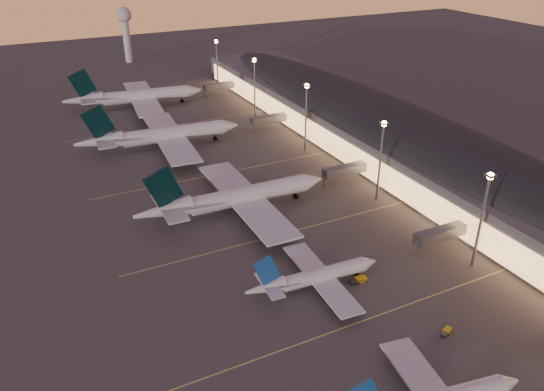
{
  "coord_description": "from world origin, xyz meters",
  "views": [
    {
      "loc": [
        -58.71,
        -76.55,
        77.03
      ],
      "look_at": [
        2.0,
        45.0,
        7.0
      ],
      "focal_mm": 35.0,
      "sensor_mm": 36.0,
      "label": 1
    }
  ],
  "objects_px": {
    "airliner_wide_near": "(234,198)",
    "radar_tower": "(125,25)",
    "baggage_tug_d": "(446,332)",
    "airliner_narrow_north": "(314,277)",
    "airliner_wide_far": "(135,97)",
    "baggage_tug_c": "(359,280)",
    "airliner_wide_mid": "(160,136)"
  },
  "relations": [
    {
      "from": "airliner_wide_near",
      "to": "radar_tower",
      "type": "relative_size",
      "value": 1.82
    },
    {
      "from": "baggage_tug_d",
      "to": "airliner_wide_near",
      "type": "bearing_deg",
      "value": 83.62
    },
    {
      "from": "airliner_narrow_north",
      "to": "airliner_wide_far",
      "type": "height_order",
      "value": "airliner_wide_far"
    },
    {
      "from": "airliner_wide_far",
      "to": "baggage_tug_c",
      "type": "bearing_deg",
      "value": -78.47
    },
    {
      "from": "airliner_wide_near",
      "to": "baggage_tug_d",
      "type": "height_order",
      "value": "airliner_wide_near"
    },
    {
      "from": "airliner_wide_near",
      "to": "airliner_wide_far",
      "type": "distance_m",
      "value": 114.21
    },
    {
      "from": "airliner_narrow_north",
      "to": "airliner_wide_mid",
      "type": "bearing_deg",
      "value": 97.81
    },
    {
      "from": "airliner_wide_near",
      "to": "baggage_tug_c",
      "type": "xyz_separation_m",
      "value": [
        13.17,
        -45.08,
        -4.33
      ]
    },
    {
      "from": "airliner_narrow_north",
      "to": "airliner_wide_near",
      "type": "distance_m",
      "value": 42.36
    },
    {
      "from": "airliner_wide_near",
      "to": "radar_tower",
      "type": "distance_m",
      "value": 209.16
    },
    {
      "from": "airliner_wide_far",
      "to": "radar_tower",
      "type": "relative_size",
      "value": 1.95
    },
    {
      "from": "baggage_tug_c",
      "to": "airliner_wide_near",
      "type": "bearing_deg",
      "value": 111.18
    },
    {
      "from": "airliner_wide_far",
      "to": "baggage_tug_d",
      "type": "height_order",
      "value": "airliner_wide_far"
    },
    {
      "from": "airliner_wide_mid",
      "to": "baggage_tug_d",
      "type": "xyz_separation_m",
      "value": [
        24.73,
        -127.86,
        -4.69
      ]
    },
    {
      "from": "airliner_wide_far",
      "to": "airliner_wide_mid",
      "type": "bearing_deg",
      "value": -87.5
    },
    {
      "from": "radar_tower",
      "to": "airliner_wide_near",
      "type": "bearing_deg",
      "value": -94.62
    },
    {
      "from": "airliner_wide_far",
      "to": "radar_tower",
      "type": "bearing_deg",
      "value": 84.8
    },
    {
      "from": "airliner_wide_mid",
      "to": "baggage_tug_c",
      "type": "relative_size",
      "value": 14.46
    },
    {
      "from": "airliner_wide_mid",
      "to": "airliner_wide_far",
      "type": "xyz_separation_m",
      "value": [
        3.45,
        54.63,
        0.08
      ]
    },
    {
      "from": "radar_tower",
      "to": "baggage_tug_c",
      "type": "bearing_deg",
      "value": -90.82
    },
    {
      "from": "baggage_tug_c",
      "to": "baggage_tug_d",
      "type": "height_order",
      "value": "baggage_tug_c"
    },
    {
      "from": "airliner_wide_mid",
      "to": "radar_tower",
      "type": "xyz_separation_m",
      "value": [
        22.17,
        148.22,
        16.74
      ]
    },
    {
      "from": "airliner_narrow_north",
      "to": "baggage_tug_d",
      "type": "relative_size",
      "value": 9.91
    },
    {
      "from": "airliner_narrow_north",
      "to": "airliner_wide_near",
      "type": "xyz_separation_m",
      "value": [
        -2.16,
        42.27,
        1.75
      ]
    },
    {
      "from": "baggage_tug_c",
      "to": "airliner_narrow_north",
      "type": "bearing_deg",
      "value": 170.6
    },
    {
      "from": "baggage_tug_d",
      "to": "radar_tower",
      "type": "bearing_deg",
      "value": 68.33
    },
    {
      "from": "airliner_wide_near",
      "to": "airliner_wide_mid",
      "type": "bearing_deg",
      "value": 95.94
    },
    {
      "from": "baggage_tug_d",
      "to": "airliner_wide_mid",
      "type": "bearing_deg",
      "value": 78.75
    },
    {
      "from": "airliner_narrow_north",
      "to": "radar_tower",
      "type": "xyz_separation_m",
      "value": [
        14.62,
        250.06,
        18.72
      ]
    },
    {
      "from": "airliner_wide_mid",
      "to": "airliner_wide_far",
      "type": "distance_m",
      "value": 54.74
    },
    {
      "from": "airliner_narrow_north",
      "to": "airliner_wide_mid",
      "type": "distance_m",
      "value": 102.14
    },
    {
      "from": "airliner_wide_near",
      "to": "airliner_wide_far",
      "type": "bearing_deg",
      "value": 91.74
    }
  ]
}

